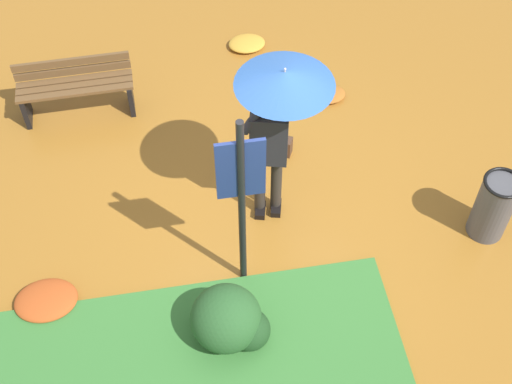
{
  "coord_description": "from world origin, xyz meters",
  "views": [
    {
      "loc": [
        -0.98,
        -4.56,
        6.36
      ],
      "look_at": [
        -0.23,
        -0.19,
        0.85
      ],
      "focal_mm": 49.84,
      "sensor_mm": 36.0,
      "label": 1
    }
  ],
  "objects_px": {
    "info_sign_post": "(241,188)",
    "handbag": "(279,145)",
    "trash_bin": "(494,207)",
    "person_with_umbrella": "(278,108)",
    "park_bench": "(76,87)"
  },
  "relations": [
    {
      "from": "info_sign_post",
      "to": "handbag",
      "type": "xyz_separation_m",
      "value": [
        0.7,
        1.65,
        -1.32
      ]
    },
    {
      "from": "info_sign_post",
      "to": "park_bench",
      "type": "xyz_separation_m",
      "value": [
        -1.63,
        2.75,
        -1.04
      ]
    },
    {
      "from": "handbag",
      "to": "park_bench",
      "type": "distance_m",
      "value": 2.59
    },
    {
      "from": "info_sign_post",
      "to": "trash_bin",
      "type": "height_order",
      "value": "info_sign_post"
    },
    {
      "from": "info_sign_post",
      "to": "trash_bin",
      "type": "relative_size",
      "value": 2.76
    },
    {
      "from": "person_with_umbrella",
      "to": "handbag",
      "type": "distance_m",
      "value": 1.65
    },
    {
      "from": "info_sign_post",
      "to": "park_bench",
      "type": "distance_m",
      "value": 3.36
    },
    {
      "from": "person_with_umbrella",
      "to": "park_bench",
      "type": "distance_m",
      "value": 3.08
    },
    {
      "from": "person_with_umbrella",
      "to": "handbag",
      "type": "bearing_deg",
      "value": 75.48
    },
    {
      "from": "info_sign_post",
      "to": "handbag",
      "type": "relative_size",
      "value": 6.22
    },
    {
      "from": "person_with_umbrella",
      "to": "info_sign_post",
      "type": "relative_size",
      "value": 0.89
    },
    {
      "from": "park_bench",
      "to": "trash_bin",
      "type": "xyz_separation_m",
      "value": [
        4.34,
        -2.62,
        0.02
      ]
    },
    {
      "from": "info_sign_post",
      "to": "park_bench",
      "type": "bearing_deg",
      "value": 120.72
    },
    {
      "from": "info_sign_post",
      "to": "handbag",
      "type": "height_order",
      "value": "info_sign_post"
    },
    {
      "from": "park_bench",
      "to": "info_sign_post",
      "type": "bearing_deg",
      "value": -59.28
    }
  ]
}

